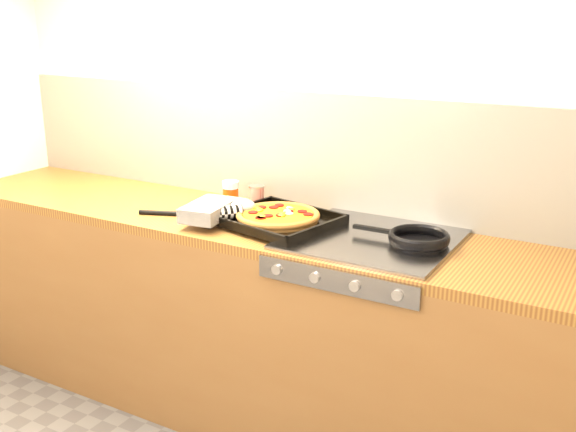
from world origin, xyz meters
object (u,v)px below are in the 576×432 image
Objects in this scene: frying_pan at (418,239)px; tomato_can at (256,197)px; pizza_on_tray at (260,215)px; juice_glass at (231,194)px.

tomato_can reaches higher than frying_pan.
tomato_can is at bearing 125.48° from pizza_on_tray.
frying_pan is at bearing 5.32° from pizza_on_tray.
tomato_can is (-0.79, 0.15, 0.01)m from frying_pan.
juice_glass is at bearing 148.11° from pizza_on_tray.
frying_pan is at bearing -6.03° from juice_glass.
pizza_on_tray reaches higher than frying_pan.
frying_pan is 0.89m from juice_glass.
frying_pan is (0.64, 0.06, -0.01)m from pizza_on_tray.
pizza_on_tray is 0.64m from frying_pan.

